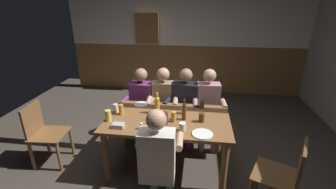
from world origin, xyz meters
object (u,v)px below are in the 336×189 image
object	(u,v)px
plate_0	(202,134)
pint_glass_4	(108,116)
person_1	(163,102)
chair_empty_far_end	(284,176)
bottle_0	(184,111)
pint_glass_1	(174,117)
table_candle	(142,126)
pint_glass_2	(202,104)
pint_glass_5	(165,118)
pint_glass_0	(182,127)
wall_dart_cabinet	(147,28)
pint_glass_6	(116,108)
pint_glass_8	(121,110)
person_4	(158,157)
chair_empty_near_left	(44,132)
pint_glass_3	(184,109)
plate_1	(141,104)
dining_table	(168,125)
condiment_caddy	(118,126)
person_2	(184,103)
person_3	(208,105)
person_0	(141,102)
pint_glass_7	(202,118)
bottle_1	(157,105)

from	to	relation	value
plate_0	pint_glass_4	xyz separation A→B (m)	(-1.17, 0.18, 0.06)
person_1	chair_empty_far_end	bearing A→B (deg)	135.00
bottle_0	pint_glass_1	xyz separation A→B (m)	(-0.12, -0.07, -0.05)
table_candle	pint_glass_2	world-z (taller)	pint_glass_2
pint_glass_5	pint_glass_2	bearing A→B (deg)	50.16
pint_glass_0	wall_dart_cabinet	size ratio (longest dim) A/B	0.15
chair_empty_far_end	pint_glass_6	world-z (taller)	chair_empty_far_end
plate_0	pint_glass_8	distance (m)	1.13
person_4	chair_empty_far_end	xyz separation A→B (m)	(1.30, 0.13, -0.20)
bottle_0	person_4	bearing A→B (deg)	-107.13
wall_dart_cabinet	chair_empty_near_left	bearing A→B (deg)	-105.04
plate_0	wall_dart_cabinet	world-z (taller)	wall_dart_cabinet
pint_glass_3	pint_glass_5	xyz separation A→B (m)	(-0.21, -0.31, 0.02)
pint_glass_2	pint_glass_4	size ratio (longest dim) A/B	0.83
plate_1	pint_glass_5	world-z (taller)	pint_glass_5
dining_table	pint_glass_8	bearing A→B (deg)	178.39
chair_empty_near_left	pint_glass_5	world-z (taller)	pint_glass_5
person_4	chair_empty_near_left	world-z (taller)	person_4
plate_0	pint_glass_1	world-z (taller)	pint_glass_1
chair_empty_near_left	pint_glass_5	distance (m)	1.74
condiment_caddy	person_2	bearing A→B (deg)	55.17
person_3	wall_dart_cabinet	size ratio (longest dim) A/B	1.73
person_3	plate_1	size ratio (longest dim) A/B	6.03
chair_empty_far_end	wall_dart_cabinet	world-z (taller)	wall_dart_cabinet
pint_glass_4	person_2	bearing A→B (deg)	44.84
person_2	plate_0	world-z (taller)	person_2
chair_empty_far_end	pint_glass_2	world-z (taller)	chair_empty_far_end
table_candle	plate_1	distance (m)	0.70
pint_glass_1	pint_glass_3	xyz separation A→B (m)	(0.11, 0.24, -0.00)
chair_empty_far_end	plate_0	xyz separation A→B (m)	(-0.86, 0.23, 0.29)
person_0	chair_empty_far_end	bearing A→B (deg)	147.20
table_candle	bottle_0	xyz separation A→B (m)	(0.47, 0.31, 0.07)
plate_1	pint_glass_7	world-z (taller)	pint_glass_7
plate_0	table_candle	bearing A→B (deg)	177.76
chair_empty_far_end	pint_glass_4	xyz separation A→B (m)	(-2.02, 0.41, 0.35)
pint_glass_3	pint_glass_7	size ratio (longest dim) A/B	1.11
pint_glass_4	pint_glass_6	world-z (taller)	pint_glass_4
wall_dart_cabinet	plate_0	bearing A→B (deg)	-67.91
person_1	wall_dart_cabinet	bearing A→B (deg)	-76.06
chair_empty_near_left	bottle_1	xyz separation A→B (m)	(1.55, 0.24, 0.40)
plate_1	wall_dart_cabinet	bearing A→B (deg)	99.90
person_2	pint_glass_3	xyz separation A→B (m)	(0.02, -0.56, 0.15)
plate_1	bottle_0	xyz separation A→B (m)	(0.65, -0.37, 0.11)
condiment_caddy	bottle_0	size ratio (longest dim) A/B	0.50
condiment_caddy	pint_glass_2	distance (m)	1.20
pint_glass_4	pint_glass_8	size ratio (longest dim) A/B	1.04
dining_table	table_candle	size ratio (longest dim) A/B	19.81
pint_glass_3	plate_0	bearing A→B (deg)	-63.80
pint_glass_3	person_0	bearing A→B (deg)	143.09
person_3	pint_glass_5	xyz separation A→B (m)	(-0.55, -0.86, 0.17)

